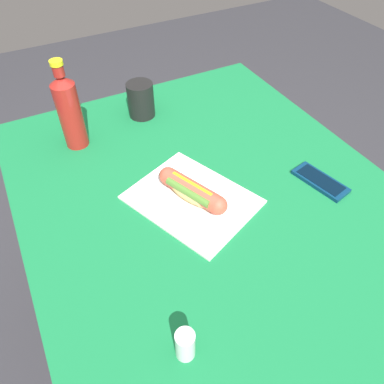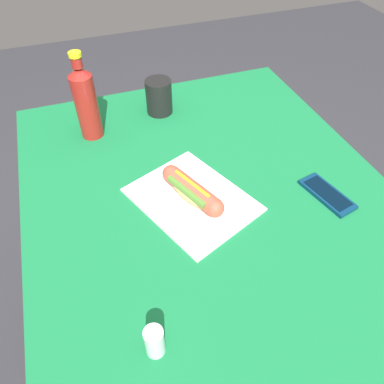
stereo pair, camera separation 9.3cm
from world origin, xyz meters
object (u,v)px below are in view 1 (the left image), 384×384
hot_dog (192,191)px  soda_bottle (69,111)px  cell_phone (320,181)px  salt_shaker (185,345)px  drinking_cup (141,100)px

hot_dog → soda_bottle: 0.42m
cell_phone → salt_shaker: bearing=114.1°
salt_shaker → hot_dog: bearing=-29.3°
cell_phone → drinking_cup: (0.52, 0.30, 0.05)m
hot_dog → cell_phone: (-0.10, -0.34, -0.03)m
hot_dog → drinking_cup: 0.42m
salt_shaker → soda_bottle: bearing=0.5°
cell_phone → drinking_cup: bearing=29.9°
cell_phone → soda_bottle: (0.47, 0.53, 0.11)m
hot_dog → soda_bottle: size_ratio=0.75×
soda_bottle → salt_shaker: size_ratio=3.62×
soda_bottle → drinking_cup: 0.24m
soda_bottle → salt_shaker: (-0.70, -0.01, -0.08)m
soda_bottle → drinking_cup: bearing=-76.9°
soda_bottle → salt_shaker: 0.71m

